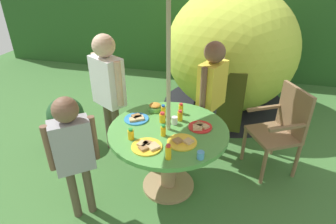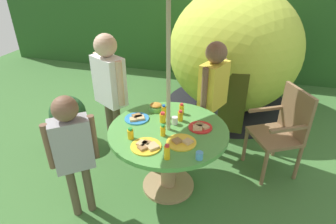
% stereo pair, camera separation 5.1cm
% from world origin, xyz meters
% --- Properties ---
extents(ground_plane, '(10.00, 10.00, 0.02)m').
position_xyz_m(ground_plane, '(0.00, 0.00, -0.01)').
color(ground_plane, '#3D6B33').
extents(hedge_backdrop, '(9.00, 0.70, 1.64)m').
position_xyz_m(hedge_backdrop, '(0.00, 3.53, 0.82)').
color(hedge_backdrop, '#285623').
rests_on(hedge_backdrop, ground_plane).
extents(garden_table, '(1.10, 1.10, 0.69)m').
position_xyz_m(garden_table, '(0.00, 0.00, 0.52)').
color(garden_table, tan).
rests_on(garden_table, ground_plane).
extents(wooden_chair, '(0.59, 0.60, 0.94)m').
position_xyz_m(wooden_chair, '(1.06, 0.59, 0.53)').
color(wooden_chair, brown).
rests_on(wooden_chair, ground_plane).
extents(dome_tent, '(2.00, 2.00, 1.78)m').
position_xyz_m(dome_tent, '(0.43, 2.01, 0.88)').
color(dome_tent, '#B2C63F').
rests_on(dome_tent, ground_plane).
extents(potted_plant, '(0.44, 0.44, 0.61)m').
position_xyz_m(potted_plant, '(-1.41, 0.47, 0.35)').
color(potted_plant, brown).
rests_on(potted_plant, ground_plane).
extents(child_in_yellow_shirt, '(0.31, 0.42, 1.33)m').
position_xyz_m(child_in_yellow_shirt, '(0.30, 0.74, 0.85)').
color(child_in_yellow_shirt, '#3F3F47').
rests_on(child_in_yellow_shirt, ground_plane).
extents(child_in_white_shirt, '(0.42, 0.35, 1.40)m').
position_xyz_m(child_in_white_shirt, '(-0.79, 0.45, 0.90)').
color(child_in_white_shirt, brown).
rests_on(child_in_white_shirt, ground_plane).
extents(child_in_grey_shirt, '(0.34, 0.32, 1.18)m').
position_xyz_m(child_in_grey_shirt, '(-0.66, -0.52, 0.75)').
color(child_in_grey_shirt, brown).
rests_on(child_in_grey_shirt, ground_plane).
extents(snack_bowl, '(0.14, 0.14, 0.08)m').
position_xyz_m(snack_bowl, '(-0.22, 0.32, 0.73)').
color(snack_bowl, '#66B259').
rests_on(snack_bowl, garden_table).
extents(plate_center_front, '(0.22, 0.22, 0.03)m').
position_xyz_m(plate_center_front, '(0.28, 0.09, 0.70)').
color(plate_center_front, red).
rests_on(plate_center_front, garden_table).
extents(plate_front_edge, '(0.26, 0.26, 0.03)m').
position_xyz_m(plate_front_edge, '(-0.10, -0.32, 0.70)').
color(plate_front_edge, yellow).
rests_on(plate_front_edge, garden_table).
extents(plate_far_right, '(0.25, 0.25, 0.03)m').
position_xyz_m(plate_far_right, '(0.17, -0.18, 0.70)').
color(plate_far_right, yellow).
rests_on(plate_far_right, garden_table).
extents(plate_far_left, '(0.24, 0.24, 0.03)m').
position_xyz_m(plate_far_left, '(-0.34, 0.09, 0.70)').
color(plate_far_left, '#338CD8').
rests_on(plate_far_left, garden_table).
extents(juice_bottle_near_left, '(0.05, 0.05, 0.11)m').
position_xyz_m(juice_bottle_near_left, '(0.05, 0.32, 0.74)').
color(juice_bottle_near_left, yellow).
rests_on(juice_bottle_near_left, garden_table).
extents(juice_bottle_near_right, '(0.05, 0.05, 0.11)m').
position_xyz_m(juice_bottle_near_right, '(0.07, 0.18, 0.74)').
color(juice_bottle_near_right, yellow).
rests_on(juice_bottle_near_right, garden_table).
extents(juice_bottle_center_back, '(0.05, 0.05, 0.11)m').
position_xyz_m(juice_bottle_center_back, '(-0.02, -0.11, 0.74)').
color(juice_bottle_center_back, yellow).
rests_on(juice_bottle_center_back, garden_table).
extents(juice_bottle_mid_left, '(0.05, 0.05, 0.12)m').
position_xyz_m(juice_bottle_mid_left, '(-0.11, 0.22, 0.75)').
color(juice_bottle_mid_left, yellow).
rests_on(juice_bottle_mid_left, garden_table).
extents(juice_bottle_mid_right, '(0.06, 0.06, 0.10)m').
position_xyz_m(juice_bottle_mid_right, '(-0.09, 0.11, 0.74)').
color(juice_bottle_mid_right, yellow).
rests_on(juice_bottle_mid_right, garden_table).
extents(juice_bottle_back_edge, '(0.05, 0.05, 0.10)m').
position_xyz_m(juice_bottle_back_edge, '(-0.27, -0.23, 0.74)').
color(juice_bottle_back_edge, yellow).
rests_on(juice_bottle_back_edge, garden_table).
extents(juice_bottle_spot_a, '(0.05, 0.05, 0.13)m').
position_xyz_m(juice_bottle_spot_a, '(0.10, -0.42, 0.75)').
color(juice_bottle_spot_a, yellow).
rests_on(juice_bottle_spot_a, garden_table).
extents(cup_near, '(0.06, 0.06, 0.06)m').
position_xyz_m(cup_near, '(0.35, -0.35, 0.72)').
color(cup_near, '#4C99D8').
rests_on(cup_near, garden_table).
extents(cup_far, '(0.06, 0.06, 0.07)m').
position_xyz_m(cup_far, '(0.03, 0.10, 0.73)').
color(cup_far, white).
rests_on(cup_far, garden_table).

